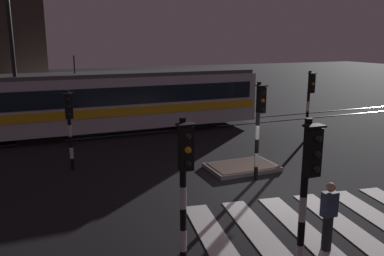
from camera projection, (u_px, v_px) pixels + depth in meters
ground_plane at (267, 192)px, 13.01m from camera, size 120.00×120.00×0.00m
rail_near at (171, 131)px, 21.73m from camera, size 80.00×0.12×0.03m
rail_far at (163, 125)px, 23.02m from camera, size 80.00×0.12×0.03m
crosswalk_zebra at (326, 229)px, 10.46m from camera, size 7.34×5.52×0.02m
traffic_island at (242, 167)px, 15.31m from camera, size 2.64×1.70×0.18m
traffic_light_corner_near_left at (185, 174)px, 8.03m from camera, size 0.36×0.42×3.42m
traffic_light_kerb_mid_left at (308, 182)px, 7.35m from camera, size 0.36×0.42×3.54m
traffic_light_median_centre at (259, 117)px, 13.57m from camera, size 0.36×0.42×3.52m
traffic_light_corner_far_left at (69, 118)px, 14.78m from camera, size 0.36×0.42×3.09m
traffic_light_corner_far_right at (310, 95)px, 19.10m from camera, size 0.36×0.42×3.46m
street_lamp_trackside_left at (12, 50)px, 17.63m from camera, size 0.44×1.21×7.05m
tram at (121, 100)px, 21.04m from camera, size 15.26×2.58×4.15m
pedestrian_waiting_at_kerb at (328, 216)px, 9.27m from camera, size 0.36×0.24×1.71m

